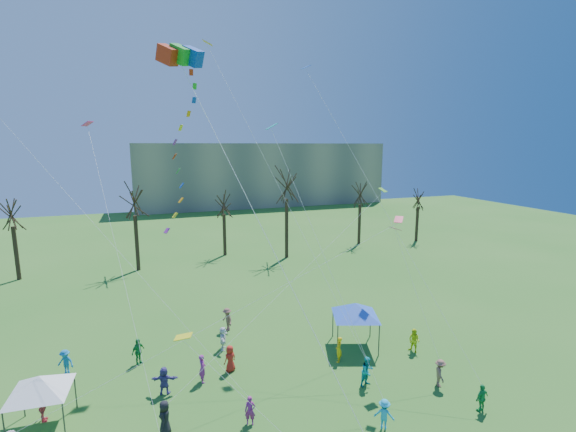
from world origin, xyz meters
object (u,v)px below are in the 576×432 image
object	(u,v)px
canopy_tent_blue	(355,310)
distant_building	(262,174)
big_box_kite	(188,153)
canopy_tent_white	(40,384)

from	to	relation	value
canopy_tent_blue	distant_building	bearing A→B (deg)	79.25
big_box_kite	canopy_tent_blue	xyz separation A→B (m)	(11.82, 4.22, -11.36)
big_box_kite	canopy_tent_blue	distance (m)	16.93
big_box_kite	canopy_tent_blue	size ratio (longest dim) A/B	4.80
big_box_kite	distant_building	bearing A→B (deg)	71.50
distant_building	canopy_tent_white	bearing A→B (deg)	-114.12
big_box_kite	canopy_tent_white	world-z (taller)	big_box_kite
distant_building	canopy_tent_blue	size ratio (longest dim) A/B	14.33
canopy_tent_white	canopy_tent_blue	size ratio (longest dim) A/B	0.94
distant_building	canopy_tent_white	size ratio (longest dim) A/B	15.21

